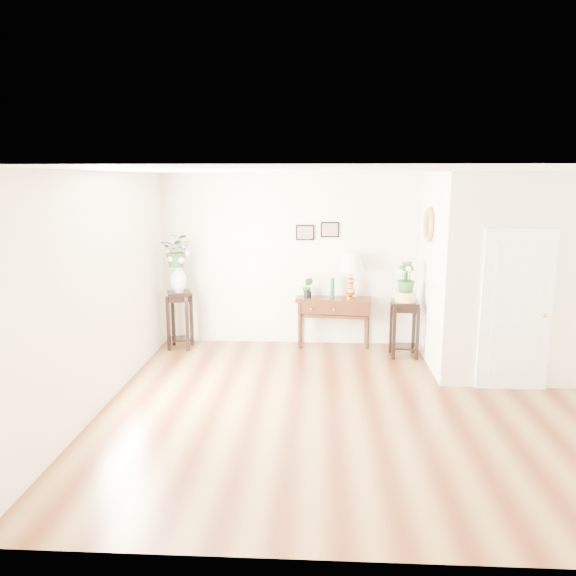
# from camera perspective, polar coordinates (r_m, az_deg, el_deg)

# --- Properties ---
(floor) EXTENTS (6.00, 5.50, 0.02)m
(floor) POSITION_cam_1_polar(r_m,az_deg,el_deg) (6.92, 6.61, -12.06)
(floor) COLOR brown
(floor) RESTS_ON ground
(ceiling) EXTENTS (6.00, 5.50, 0.02)m
(ceiling) POSITION_cam_1_polar(r_m,az_deg,el_deg) (6.37, 7.18, 11.79)
(ceiling) COLOR white
(ceiling) RESTS_ON ground
(wall_back) EXTENTS (6.00, 0.02, 2.80)m
(wall_back) POSITION_cam_1_polar(r_m,az_deg,el_deg) (9.21, 5.79, 2.83)
(wall_back) COLOR silver
(wall_back) RESTS_ON ground
(wall_front) EXTENTS (6.00, 0.02, 2.80)m
(wall_front) POSITION_cam_1_polar(r_m,az_deg,el_deg) (3.86, 9.55, -8.93)
(wall_front) COLOR silver
(wall_front) RESTS_ON ground
(wall_left) EXTENTS (0.02, 5.50, 2.80)m
(wall_left) POSITION_cam_1_polar(r_m,az_deg,el_deg) (6.98, -18.52, -0.34)
(wall_left) COLOR silver
(wall_left) RESTS_ON ground
(partition) EXTENTS (1.80, 1.95, 2.80)m
(partition) POSITION_cam_1_polar(r_m,az_deg,el_deg) (8.62, 20.18, 1.63)
(partition) COLOR silver
(partition) RESTS_ON floor
(door) EXTENTS (0.90, 0.05, 2.10)m
(door) POSITION_cam_1_polar(r_m,az_deg,el_deg) (7.75, 22.14, -2.14)
(door) COLOR white
(door) RESTS_ON floor
(art_print_left) EXTENTS (0.30, 0.02, 0.25)m
(art_print_left) POSITION_cam_1_polar(r_m,az_deg,el_deg) (9.13, 1.75, 5.65)
(art_print_left) COLOR black
(art_print_left) RESTS_ON wall_back
(art_print_right) EXTENTS (0.30, 0.02, 0.25)m
(art_print_right) POSITION_cam_1_polar(r_m,az_deg,el_deg) (9.12, 4.28, 5.94)
(art_print_right) COLOR black
(art_print_right) RESTS_ON wall_back
(wall_ornament) EXTENTS (0.07, 0.51, 0.51)m
(wall_ornament) POSITION_cam_1_polar(r_m,az_deg,el_deg) (8.43, 14.08, 6.24)
(wall_ornament) COLOR #C69447
(wall_ornament) RESTS_ON partition
(console_table) EXTENTS (1.25, 0.51, 0.81)m
(console_table) POSITION_cam_1_polar(r_m,az_deg,el_deg) (9.22, 4.63, -3.45)
(console_table) COLOR #3C180D
(console_table) RESTS_ON floor
(table_lamp) EXTENTS (0.49, 0.49, 0.75)m
(table_lamp) POSITION_cam_1_polar(r_m,az_deg,el_deg) (9.08, 6.43, 1.15)
(table_lamp) COLOR orange
(table_lamp) RESTS_ON console_table
(green_vase) EXTENTS (0.07, 0.07, 0.33)m
(green_vase) POSITION_cam_1_polar(r_m,az_deg,el_deg) (9.09, 4.52, 0.06)
(green_vase) COLOR #18502A
(green_vase) RESTS_ON console_table
(potted_plant) EXTENTS (0.20, 0.18, 0.32)m
(potted_plant) POSITION_cam_1_polar(r_m,az_deg,el_deg) (9.10, 2.02, 0.01)
(potted_plant) COLOR #1F531C
(potted_plant) RESTS_ON console_table
(plant_stand_a) EXTENTS (0.46, 0.46, 0.94)m
(plant_stand_a) POSITION_cam_1_polar(r_m,az_deg,el_deg) (9.22, -10.91, -3.21)
(plant_stand_a) COLOR black
(plant_stand_a) RESTS_ON floor
(porcelain_vase) EXTENTS (0.29, 0.29, 0.45)m
(porcelain_vase) POSITION_cam_1_polar(r_m,az_deg,el_deg) (9.08, -11.07, 1.03)
(porcelain_vase) COLOR white
(porcelain_vase) RESTS_ON plant_stand_a
(lily_arrangement) EXTENTS (0.50, 0.45, 0.53)m
(lily_arrangement) POSITION_cam_1_polar(r_m,az_deg,el_deg) (9.01, -11.17, 3.79)
(lily_arrangement) COLOR #1F531C
(lily_arrangement) RESTS_ON porcelain_vase
(plant_stand_b) EXTENTS (0.45, 0.45, 0.87)m
(plant_stand_b) POSITION_cam_1_polar(r_m,az_deg,el_deg) (8.84, 11.71, -4.08)
(plant_stand_b) COLOR black
(plant_stand_b) RESTS_ON floor
(ceramic_bowl) EXTENTS (0.34, 0.34, 0.15)m
(ceramic_bowl) POSITION_cam_1_polar(r_m,az_deg,el_deg) (8.72, 11.84, -0.80)
(ceramic_bowl) COLOR beige
(ceramic_bowl) RESTS_ON plant_stand_b
(narcissus) EXTENTS (0.35, 0.35, 0.49)m
(narcissus) POSITION_cam_1_polar(r_m,az_deg,el_deg) (8.67, 11.92, 1.03)
(narcissus) COLOR #1F531C
(narcissus) RESTS_ON ceramic_bowl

